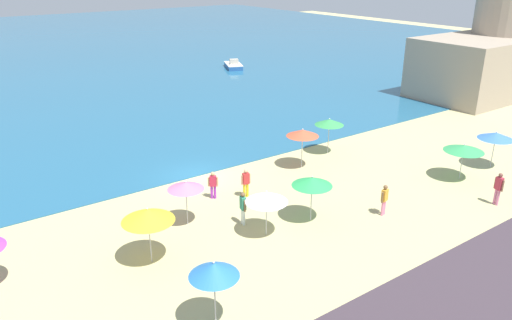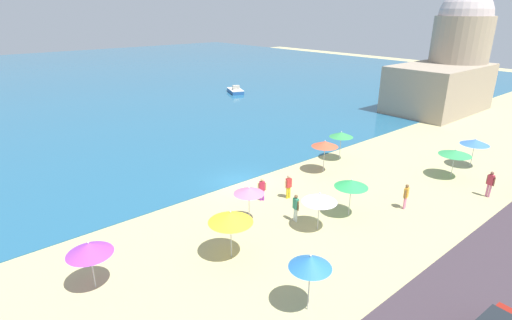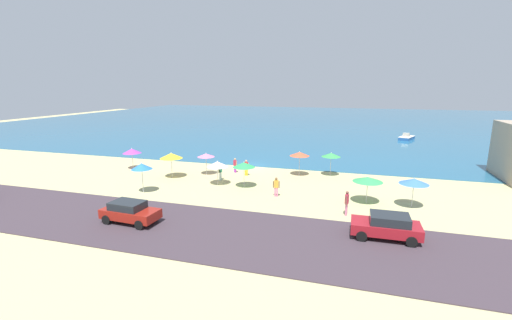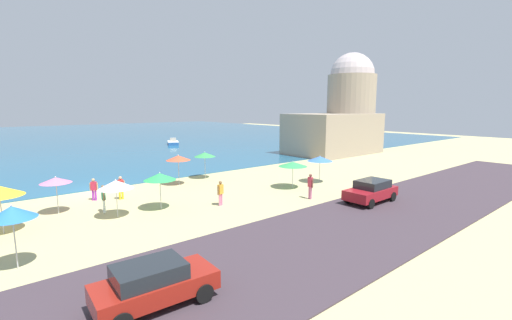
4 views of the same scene
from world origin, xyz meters
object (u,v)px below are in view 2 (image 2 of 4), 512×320
object	(u,v)px
beach_umbrella_7	(231,217)
skiff_nearshore	(235,91)
bather_0	(296,206)
bather_4	(490,183)
beach_umbrella_2	(249,191)
harbor_fortress	(451,65)
beach_umbrella_1	(351,183)
beach_umbrella_8	(325,144)
beach_umbrella_3	(341,135)
beach_umbrella_9	(310,262)
bather_2	(406,195)
bather_1	(262,188)
beach_umbrella_0	(319,198)
beach_umbrella_4	(475,142)
beach_umbrella_5	(89,248)
beach_umbrella_6	(455,153)
bather_3	(289,185)

from	to	relation	value
beach_umbrella_7	skiff_nearshore	world-z (taller)	beach_umbrella_7
bather_0	bather_4	distance (m)	13.68
beach_umbrella_2	harbor_fortress	size ratio (longest dim) A/B	0.17
beach_umbrella_1	bather_4	size ratio (longest dim) A/B	1.33
beach_umbrella_2	skiff_nearshore	size ratio (longest dim) A/B	0.54
beach_umbrella_8	skiff_nearshore	distance (m)	32.26
beach_umbrella_3	beach_umbrella_9	distance (m)	18.49
beach_umbrella_3	bather_2	world-z (taller)	beach_umbrella_3
beach_umbrella_8	bather_1	xyz separation A→B (m)	(-6.84, -0.60, -1.42)
bather_0	harbor_fortress	world-z (taller)	harbor_fortress
beach_umbrella_9	bather_4	size ratio (longest dim) A/B	1.48
beach_umbrella_0	beach_umbrella_4	size ratio (longest dim) A/B	0.98
beach_umbrella_5	beach_umbrella_2	bearing A→B (deg)	-0.20
beach_umbrella_2	bather_4	xyz separation A→B (m)	(14.50, -7.67, -1.06)
bather_0	bather_2	bearing A→B (deg)	-27.49
beach_umbrella_0	bather_4	distance (m)	12.82
beach_umbrella_6	bather_3	world-z (taller)	beach_umbrella_6
beach_umbrella_4	beach_umbrella_8	distance (m)	12.06
beach_umbrella_7	bather_4	size ratio (longest dim) A/B	1.43
beach_umbrella_9	beach_umbrella_7	bearing A→B (deg)	91.51
skiff_nearshore	beach_umbrella_7	bearing A→B (deg)	-127.84
beach_umbrella_2	harbor_fortress	xyz separation A→B (m)	(37.68, 6.58, 3.24)
beach_umbrella_0	bather_3	size ratio (longest dim) A/B	1.39
bather_0	skiff_nearshore	size ratio (longest dim) A/B	0.40
beach_umbrella_1	beach_umbrella_5	bearing A→B (deg)	167.13
beach_umbrella_5	skiff_nearshore	size ratio (longest dim) A/B	0.55
beach_umbrella_1	harbor_fortress	bearing A→B (deg)	16.82
beach_umbrella_7	bather_4	bearing A→B (deg)	-17.89
beach_umbrella_6	beach_umbrella_9	size ratio (longest dim) A/B	0.86
beach_umbrella_8	beach_umbrella_9	bearing A→B (deg)	-141.69
beach_umbrella_2	bather_3	xyz separation A→B (m)	(4.11, 0.88, -1.16)
bather_1	bather_3	xyz separation A→B (m)	(1.56, -0.89, 0.05)
beach_umbrella_2	skiff_nearshore	bearing A→B (deg)	53.62
beach_umbrella_3	bather_4	bearing A→B (deg)	-79.62
beach_umbrella_6	bather_4	world-z (taller)	beach_umbrella_6
skiff_nearshore	beach_umbrella_5	bearing A→B (deg)	-135.69
beach_umbrella_7	beach_umbrella_9	xyz separation A→B (m)	(0.14, -5.14, 0.09)
bather_2	skiff_nearshore	size ratio (longest dim) A/B	0.38
beach_umbrella_3	beach_umbrella_0	bearing A→B (deg)	-147.40
beach_umbrella_5	beach_umbrella_8	world-z (taller)	beach_umbrella_8
beach_umbrella_6	skiff_nearshore	size ratio (longest dim) A/B	0.53
beach_umbrella_4	beach_umbrella_5	xyz separation A→B (m)	(-28.31, 4.56, -0.03)
beach_umbrella_5	skiff_nearshore	xyz separation A→B (m)	(32.21, 31.44, -1.66)
beach_umbrella_6	bather_2	xyz separation A→B (m)	(-7.28, -0.43, -1.03)
beach_umbrella_3	harbor_fortress	world-z (taller)	harbor_fortress
beach_umbrella_8	beach_umbrella_5	bearing A→B (deg)	-172.76
bather_0	beach_umbrella_8	bearing A→B (deg)	29.06
bather_1	skiff_nearshore	bearing A→B (deg)	55.21
beach_umbrella_5	harbor_fortress	size ratio (longest dim) A/B	0.17
bather_2	harbor_fortress	xyz separation A→B (m)	(29.01, 11.53, 4.40)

